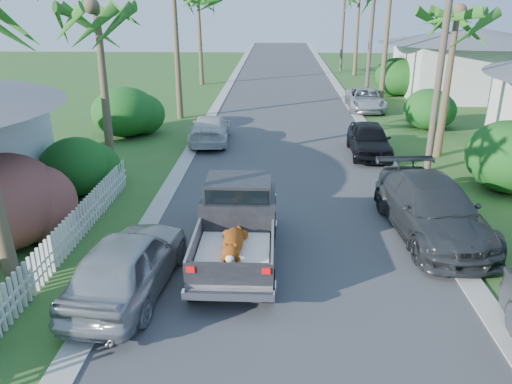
{
  "coord_description": "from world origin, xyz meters",
  "views": [
    {
      "loc": [
        -0.44,
        -6.18,
        6.43
      ],
      "look_at": [
        -0.99,
        6.77,
        1.4
      ],
      "focal_mm": 35.0,
      "sensor_mm": 36.0,
      "label": 1
    }
  ],
  "objects_px": {
    "palm_l_b": "(95,8)",
    "parked_car_lf": "(210,129)",
    "parked_car_ln": "(128,264)",
    "house_right_far": "(470,65)",
    "parked_car_rf": "(369,140)",
    "utility_pole_c": "(371,29)",
    "utility_pole_d": "(343,20)",
    "parked_car_rm": "(432,209)",
    "pickup_truck": "(238,220)",
    "parked_car_rd": "(365,100)",
    "palm_r_b": "(457,12)",
    "utility_pole_b": "(442,52)"
  },
  "relations": [
    {
      "from": "palm_l_b",
      "to": "parked_car_lf",
      "type": "bearing_deg",
      "value": 56.7
    },
    {
      "from": "parked_car_ln",
      "to": "parked_car_lf",
      "type": "distance_m",
      "value": 13.14
    },
    {
      "from": "parked_car_lf",
      "to": "house_right_far",
      "type": "height_order",
      "value": "house_right_far"
    },
    {
      "from": "parked_car_rf",
      "to": "utility_pole_c",
      "type": "relative_size",
      "value": 0.46
    },
    {
      "from": "parked_car_rf",
      "to": "utility_pole_d",
      "type": "relative_size",
      "value": 0.46
    },
    {
      "from": "parked_car_rm",
      "to": "utility_pole_c",
      "type": "relative_size",
      "value": 0.61
    },
    {
      "from": "parked_car_rf",
      "to": "utility_pole_d",
      "type": "xyz_separation_m",
      "value": [
        2.0,
        27.9,
        3.9
      ]
    },
    {
      "from": "pickup_truck",
      "to": "utility_pole_c",
      "type": "bearing_deg",
      "value": 72.49
    },
    {
      "from": "utility_pole_d",
      "to": "parked_car_ln",
      "type": "bearing_deg",
      "value": -103.47
    },
    {
      "from": "utility_pole_c",
      "to": "parked_car_ln",
      "type": "bearing_deg",
      "value": -111.18
    },
    {
      "from": "parked_car_lf",
      "to": "parked_car_rd",
      "type": "bearing_deg",
      "value": -139.95
    },
    {
      "from": "parked_car_rm",
      "to": "parked_car_rd",
      "type": "height_order",
      "value": "parked_car_rm"
    },
    {
      "from": "pickup_truck",
      "to": "palm_r_b",
      "type": "relative_size",
      "value": 0.71
    },
    {
      "from": "parked_car_rm",
      "to": "parked_car_rd",
      "type": "bearing_deg",
      "value": 81.55
    },
    {
      "from": "parked_car_rf",
      "to": "palm_r_b",
      "type": "bearing_deg",
      "value": -0.72
    },
    {
      "from": "parked_car_lf",
      "to": "palm_r_b",
      "type": "relative_size",
      "value": 0.62
    },
    {
      "from": "parked_car_rm",
      "to": "palm_r_b",
      "type": "bearing_deg",
      "value": 66.61
    },
    {
      "from": "utility_pole_b",
      "to": "utility_pole_d",
      "type": "bearing_deg",
      "value": 90.0
    },
    {
      "from": "parked_car_lf",
      "to": "palm_r_b",
      "type": "distance_m",
      "value": 11.65
    },
    {
      "from": "parked_car_rf",
      "to": "parked_car_rd",
      "type": "height_order",
      "value": "parked_car_rf"
    },
    {
      "from": "parked_car_rm",
      "to": "palm_l_b",
      "type": "distance_m",
      "value": 13.03
    },
    {
      "from": "palm_l_b",
      "to": "parked_car_rd",
      "type": "bearing_deg",
      "value": 47.28
    },
    {
      "from": "palm_r_b",
      "to": "pickup_truck",
      "type": "bearing_deg",
      "value": -130.93
    },
    {
      "from": "palm_l_b",
      "to": "parked_car_ln",
      "type": "bearing_deg",
      "value": -70.06
    },
    {
      "from": "pickup_truck",
      "to": "parked_car_lf",
      "type": "relative_size",
      "value": 1.15
    },
    {
      "from": "palm_r_b",
      "to": "utility_pole_d",
      "type": "bearing_deg",
      "value": 92.05
    },
    {
      "from": "utility_pole_b",
      "to": "utility_pole_c",
      "type": "bearing_deg",
      "value": 90.0
    },
    {
      "from": "parked_car_rf",
      "to": "parked_car_lf",
      "type": "distance_m",
      "value": 7.42
    },
    {
      "from": "parked_car_lf",
      "to": "utility_pole_b",
      "type": "height_order",
      "value": "utility_pole_b"
    },
    {
      "from": "parked_car_ln",
      "to": "utility_pole_d",
      "type": "bearing_deg",
      "value": -97.78
    },
    {
      "from": "house_right_far",
      "to": "pickup_truck",
      "type": "bearing_deg",
      "value": -120.74
    },
    {
      "from": "parked_car_rm",
      "to": "parked_car_rf",
      "type": "height_order",
      "value": "parked_car_rm"
    },
    {
      "from": "parked_car_rf",
      "to": "utility_pole_c",
      "type": "xyz_separation_m",
      "value": [
        2.0,
        12.9,
        3.9
      ]
    },
    {
      "from": "parked_car_rd",
      "to": "parked_car_ln",
      "type": "height_order",
      "value": "parked_car_ln"
    },
    {
      "from": "parked_car_ln",
      "to": "utility_pole_d",
      "type": "height_order",
      "value": "utility_pole_d"
    },
    {
      "from": "parked_car_rm",
      "to": "utility_pole_c",
      "type": "height_order",
      "value": "utility_pole_c"
    },
    {
      "from": "pickup_truck",
      "to": "palm_l_b",
      "type": "relative_size",
      "value": 0.69
    },
    {
      "from": "parked_car_rm",
      "to": "parked_car_lf",
      "type": "xyz_separation_m",
      "value": [
        -7.65,
        9.71,
        -0.15
      ]
    },
    {
      "from": "parked_car_lf",
      "to": "utility_pole_b",
      "type": "relative_size",
      "value": 0.49
    },
    {
      "from": "palm_l_b",
      "to": "utility_pole_d",
      "type": "height_order",
      "value": "utility_pole_d"
    },
    {
      "from": "parked_car_rm",
      "to": "pickup_truck",
      "type": "bearing_deg",
      "value": -170.91
    },
    {
      "from": "palm_l_b",
      "to": "utility_pole_b",
      "type": "relative_size",
      "value": 0.82
    },
    {
      "from": "parked_car_rm",
      "to": "parked_car_rd",
      "type": "distance_m",
      "value": 17.64
    },
    {
      "from": "parked_car_rf",
      "to": "parked_car_ln",
      "type": "relative_size",
      "value": 0.92
    },
    {
      "from": "parked_car_lf",
      "to": "house_right_far",
      "type": "bearing_deg",
      "value": -144.21
    },
    {
      "from": "house_right_far",
      "to": "utility_pole_c",
      "type": "distance_m",
      "value": 8.06
    },
    {
      "from": "pickup_truck",
      "to": "parked_car_rm",
      "type": "height_order",
      "value": "pickup_truck"
    },
    {
      "from": "palm_l_b",
      "to": "utility_pole_d",
      "type": "bearing_deg",
      "value": 68.2
    },
    {
      "from": "pickup_truck",
      "to": "utility_pole_b",
      "type": "xyz_separation_m",
      "value": [
        7.02,
        7.25,
        3.59
      ]
    },
    {
      "from": "house_right_far",
      "to": "utility_pole_b",
      "type": "xyz_separation_m",
      "value": [
        -7.4,
        -17.0,
        2.48
      ]
    }
  ]
}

